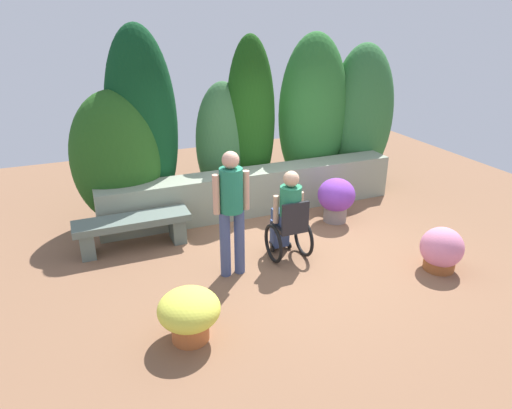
{
  "coord_description": "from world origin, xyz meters",
  "views": [
    {
      "loc": [
        -2.82,
        -5.37,
        3.32
      ],
      "look_at": [
        -0.6,
        0.02,
        0.85
      ],
      "focal_mm": 32.39,
      "sensor_mm": 36.0,
      "label": 1
    }
  ],
  "objects_px": {
    "stone_bench": "(133,227)",
    "person_in_wheelchair": "(288,218)",
    "flower_pot_purple_near": "(336,198)",
    "person_standing_companion": "(232,206)",
    "flower_pot_red_accent": "(189,313)",
    "flower_pot_terracotta_by_wall": "(441,250)"
  },
  "relations": [
    {
      "from": "flower_pot_purple_near",
      "to": "flower_pot_red_accent",
      "type": "xyz_separation_m",
      "value": [
        -3.07,
        -2.05,
        -0.08
      ]
    },
    {
      "from": "flower_pot_terracotta_by_wall",
      "to": "person_standing_companion",
      "type": "bearing_deg",
      "value": 159.98
    },
    {
      "from": "stone_bench",
      "to": "person_standing_companion",
      "type": "bearing_deg",
      "value": -43.02
    },
    {
      "from": "flower_pot_red_accent",
      "to": "person_standing_companion",
      "type": "bearing_deg",
      "value": 51.18
    },
    {
      "from": "person_in_wheelchair",
      "to": "person_standing_companion",
      "type": "relative_size",
      "value": 0.77
    },
    {
      "from": "stone_bench",
      "to": "person_in_wheelchair",
      "type": "xyz_separation_m",
      "value": [
        2.0,
        -1.13,
        0.28
      ]
    },
    {
      "from": "flower_pot_purple_near",
      "to": "flower_pot_red_accent",
      "type": "height_order",
      "value": "flower_pot_purple_near"
    },
    {
      "from": "person_in_wheelchair",
      "to": "flower_pot_purple_near",
      "type": "distance_m",
      "value": 1.55
    },
    {
      "from": "flower_pot_terracotta_by_wall",
      "to": "flower_pot_purple_near",
      "type": "bearing_deg",
      "value": 104.43
    },
    {
      "from": "stone_bench",
      "to": "person_standing_companion",
      "type": "height_order",
      "value": "person_standing_companion"
    },
    {
      "from": "person_in_wheelchair",
      "to": "person_standing_companion",
      "type": "distance_m",
      "value": 0.97
    },
    {
      "from": "flower_pot_terracotta_by_wall",
      "to": "flower_pot_red_accent",
      "type": "xyz_separation_m",
      "value": [
        -3.56,
        -0.12,
        0.04
      ]
    },
    {
      "from": "flower_pot_terracotta_by_wall",
      "to": "stone_bench",
      "type": "bearing_deg",
      "value": 149.48
    },
    {
      "from": "person_standing_companion",
      "to": "flower_pot_purple_near",
      "type": "height_order",
      "value": "person_standing_companion"
    },
    {
      "from": "person_standing_companion",
      "to": "flower_pot_terracotta_by_wall",
      "type": "distance_m",
      "value": 2.93
    },
    {
      "from": "stone_bench",
      "to": "flower_pot_purple_near",
      "type": "bearing_deg",
      "value": -0.05
    },
    {
      "from": "stone_bench",
      "to": "person_in_wheelchair",
      "type": "relative_size",
      "value": 1.27
    },
    {
      "from": "person_standing_companion",
      "to": "flower_pot_purple_near",
      "type": "relative_size",
      "value": 2.3
    },
    {
      "from": "stone_bench",
      "to": "person_standing_companion",
      "type": "distance_m",
      "value": 1.81
    },
    {
      "from": "person_standing_companion",
      "to": "flower_pot_red_accent",
      "type": "relative_size",
      "value": 2.55
    },
    {
      "from": "person_in_wheelchair",
      "to": "flower_pot_red_accent",
      "type": "relative_size",
      "value": 1.96
    },
    {
      "from": "person_in_wheelchair",
      "to": "flower_pot_terracotta_by_wall",
      "type": "bearing_deg",
      "value": -34.08
    }
  ]
}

